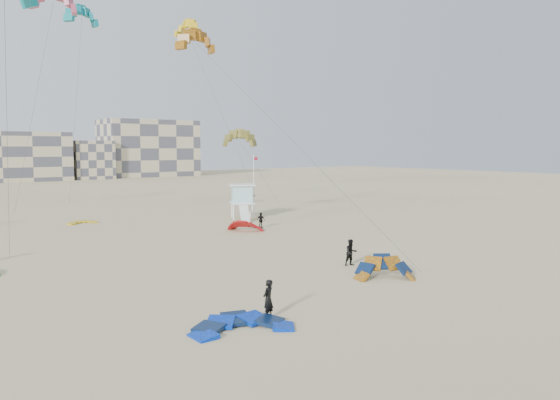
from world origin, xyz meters
TOP-DOWN VIEW (x-y plane):
  - ground at (0.00, 0.00)m, footprint 320.00×320.00m
  - kite_ground_blue at (-0.19, 2.61)m, footprint 5.33×5.49m
  - kite_ground_orange at (12.19, 5.40)m, footprint 5.07×5.09m
  - kite_ground_red_far at (15.91, 27.34)m, footprint 5.02×4.98m
  - kite_ground_yellow at (4.40, 42.17)m, footprint 3.06×3.21m
  - kitesurfer_main at (1.69, 3.18)m, footprint 0.82×0.71m
  - kitesurfer_b at (13.10, 9.42)m, footprint 1.02×0.87m
  - kitesurfer_d at (18.19, 27.97)m, footprint 0.75×1.00m
  - kitesurfer_f at (32.04, 50.94)m, footprint 1.28×1.58m
  - kite_fly_orange at (11.57, 28.92)m, footprint 4.09×28.52m
  - kite_fly_pink at (1.44, 38.79)m, footprint 5.44×9.08m
  - kite_fly_olive at (19.68, 34.43)m, footprint 5.11×8.22m
  - kite_fly_yellow at (21.95, 51.42)m, footprint 13.35×4.80m
  - kite_fly_teal_b at (8.57, 53.70)m, footprint 5.62×5.57m
  - lifeguard_tower_near at (20.60, 35.35)m, footprint 3.78×5.97m
  - flagpole at (22.79, 36.19)m, footprint 0.60×0.09m
  - condo_east at (50.00, 132.00)m, footprint 26.00×14.00m
  - condo_fill_right at (32.00, 128.00)m, footprint 10.00×10.00m

SIDE VIEW (x-z plane):
  - ground at x=0.00m, z-range 0.00..0.00m
  - kite_ground_blue at x=-0.19m, z-range -0.66..0.66m
  - kite_ground_orange at x=12.19m, z-range -1.85..1.85m
  - kite_ground_red_far at x=15.91m, z-range -1.63..1.63m
  - kite_ground_yellow at x=4.40m, z-range -0.27..0.27m
  - kitesurfer_d at x=18.19m, z-range 0.00..1.57m
  - kitesurfer_f at x=32.04m, z-range 0.00..1.69m
  - kitesurfer_b at x=13.10m, z-range 0.00..1.84m
  - kitesurfer_main at x=1.69m, z-range 0.00..1.89m
  - lifeguard_tower_near at x=20.60m, z-range -0.02..3.97m
  - flagpole at x=22.79m, z-range 0.20..7.53m
  - condo_fill_right at x=32.00m, z-range 0.00..10.00m
  - condo_east at x=50.00m, z-range 0.00..16.00m
  - kite_fly_olive at x=19.68m, z-range 4.34..13.77m
  - kite_fly_orange at x=11.57m, z-range 8.86..26.99m
  - kite_fly_pink at x=1.44m, z-range 10.83..33.54m
  - kite_fly_yellow at x=21.95m, z-range 11.86..36.74m
  - kite_fly_teal_b at x=8.57m, z-range 12.02..37.05m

